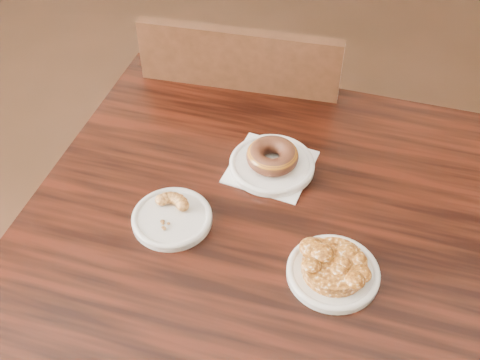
{
  "coord_description": "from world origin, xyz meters",
  "views": [
    {
      "loc": [
        -0.17,
        -0.5,
        1.61
      ],
      "look_at": [
        -0.16,
        0.3,
        0.8
      ],
      "focal_mm": 45.0,
      "sensor_mm": 36.0,
      "label": 1
    }
  ],
  "objects_px": {
    "cafe_table": "(255,321)",
    "glazed_donut": "(272,156)",
    "chair_far": "(255,126)",
    "cruller_fragment": "(171,212)",
    "apple_fritter": "(334,264)"
  },
  "relations": [
    {
      "from": "glazed_donut",
      "to": "cruller_fragment",
      "type": "relative_size",
      "value": 1.24
    },
    {
      "from": "cafe_table",
      "to": "glazed_donut",
      "type": "relative_size",
      "value": 8.31
    },
    {
      "from": "apple_fritter",
      "to": "cruller_fragment",
      "type": "distance_m",
      "value": 0.31
    },
    {
      "from": "apple_fritter",
      "to": "cafe_table",
      "type": "bearing_deg",
      "value": 132.04
    },
    {
      "from": "cafe_table",
      "to": "apple_fritter",
      "type": "relative_size",
      "value": 5.82
    },
    {
      "from": "cruller_fragment",
      "to": "apple_fritter",
      "type": "bearing_deg",
      "value": -23.98
    },
    {
      "from": "chair_far",
      "to": "cafe_table",
      "type": "bearing_deg",
      "value": 101.73
    },
    {
      "from": "cafe_table",
      "to": "cruller_fragment",
      "type": "bearing_deg",
      "value": -159.15
    },
    {
      "from": "apple_fritter",
      "to": "cruller_fragment",
      "type": "relative_size",
      "value": 1.77
    },
    {
      "from": "cafe_table",
      "to": "glazed_donut",
      "type": "height_order",
      "value": "glazed_donut"
    },
    {
      "from": "cafe_table",
      "to": "cruller_fragment",
      "type": "relative_size",
      "value": 10.29
    },
    {
      "from": "glazed_donut",
      "to": "apple_fritter",
      "type": "xyz_separation_m",
      "value": [
        0.09,
        -0.27,
        -0.0
      ]
    },
    {
      "from": "chair_far",
      "to": "glazed_donut",
      "type": "height_order",
      "value": "chair_far"
    },
    {
      "from": "cafe_table",
      "to": "chair_far",
      "type": "distance_m",
      "value": 0.62
    },
    {
      "from": "cafe_table",
      "to": "chair_far",
      "type": "height_order",
      "value": "chair_far"
    }
  ]
}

